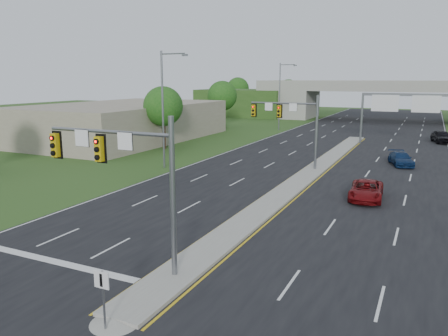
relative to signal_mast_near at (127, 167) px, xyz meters
The scene contains 20 objects.
ground 5.24m from the signal_mast_near, ahead, with size 240.00×240.00×0.00m, color #2B4E1B.
road 35.46m from the signal_mast_near, 86.31° to the left, with size 24.00×160.00×0.02m, color black.
median 23.64m from the signal_mast_near, 84.40° to the left, with size 2.00×54.00×0.16m, color gray.
median_nose 6.48m from the signal_mast_near, 60.04° to the right, with size 2.00×2.00×0.16m, color gray.
lane_markings 29.41m from the signal_mast_near, 86.72° to the left, with size 23.72×160.00×0.01m.
signal_mast_near is the anchor object (origin of this frame).
signal_mast_far 25.00m from the signal_mast_near, 90.00° to the left, with size 6.62×0.60×7.00m.
keep_right_sign 5.94m from the signal_mast_near, 63.06° to the right, with size 0.60×0.13×2.20m.
sign_gantry 45.88m from the signal_mast_near, 78.75° to the left, with size 11.58×0.44×6.67m.
overpass 80.11m from the signal_mast_near, 88.38° to the left, with size 80.00×14.00×8.10m.
lightpole_l_mid 22.95m from the signal_mast_near, 118.79° to the left, with size 2.85×0.25×11.00m.
lightpole_l_far 56.19m from the signal_mast_near, 101.33° to the left, with size 2.85×0.25×11.00m.
tree_l_near 34.92m from the signal_mast_near, 120.53° to the left, with size 4.80×4.80×7.60m.
tree_l_mid 59.21m from the signal_mast_near, 111.54° to the left, with size 5.20×5.20×8.12m.
tree_back_a 100.64m from the signal_mast_near, 110.80° to the left, with size 6.00×6.00×8.85m.
tree_back_b 96.56m from the signal_mast_near, 103.01° to the left, with size 5.60×5.60×8.32m.
commercial_building 44.77m from the signal_mast_near, 128.34° to the left, with size 18.00×30.00×5.00m, color gray.
car_far_a 18.91m from the signal_mast_near, 64.33° to the left, with size 2.20×4.77×1.33m, color maroon.
car_far_b 32.78m from the signal_mast_near, 73.22° to the left, with size 1.81×4.44×1.29m, color #0C2148.
car_far_c 52.19m from the signal_mast_near, 75.24° to the left, with size 1.96×4.88×1.66m, color black.
Camera 1 is at (9.45, -14.98, 8.47)m, focal length 35.00 mm.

